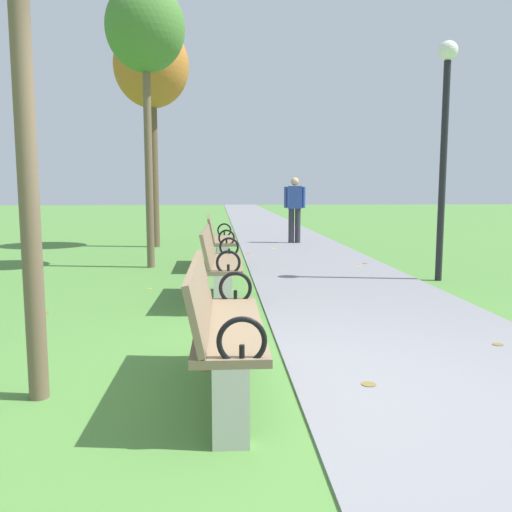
{
  "coord_description": "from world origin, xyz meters",
  "views": [
    {
      "loc": [
        -0.52,
        -3.45,
        1.39
      ],
      "look_at": [
        -0.05,
        3.14,
        0.55
      ],
      "focal_mm": 37.72,
      "sensor_mm": 36.0,
      "label": 1
    }
  ],
  "objects_px": {
    "park_bench_2": "(220,263)",
    "park_bench_3": "(219,240)",
    "pedestrian_walking": "(295,206)",
    "lamp_post": "(445,124)",
    "tree_3": "(151,69)",
    "park_bench_1": "(221,325)",
    "tree_2": "(145,31)"
  },
  "relations": [
    {
      "from": "park_bench_2",
      "to": "lamp_post",
      "type": "distance_m",
      "value": 3.98
    },
    {
      "from": "park_bench_3",
      "to": "tree_3",
      "type": "xyz_separation_m",
      "value": [
        -1.49,
        3.4,
        3.59
      ]
    },
    {
      "from": "park_bench_3",
      "to": "tree_2",
      "type": "distance_m",
      "value": 3.7
    },
    {
      "from": "park_bench_2",
      "to": "tree_3",
      "type": "relative_size",
      "value": 0.32
    },
    {
      "from": "tree_3",
      "to": "park_bench_2",
      "type": "bearing_deg",
      "value": -76.62
    },
    {
      "from": "park_bench_2",
      "to": "pedestrian_walking",
      "type": "xyz_separation_m",
      "value": [
        1.89,
        6.78,
        0.44
      ]
    },
    {
      "from": "park_bench_1",
      "to": "tree_2",
      "type": "relative_size",
      "value": 0.34
    },
    {
      "from": "park_bench_1",
      "to": "park_bench_3",
      "type": "distance_m",
      "value": 5.86
    },
    {
      "from": "tree_2",
      "to": "pedestrian_walking",
      "type": "xyz_separation_m",
      "value": [
        3.08,
        3.84,
        -3.05
      ]
    },
    {
      "from": "tree_3",
      "to": "pedestrian_walking",
      "type": "relative_size",
      "value": 3.13
    },
    {
      "from": "tree_3",
      "to": "tree_2",
      "type": "bearing_deg",
      "value": -84.87
    },
    {
      "from": "pedestrian_walking",
      "to": "lamp_post",
      "type": "height_order",
      "value": "lamp_post"
    },
    {
      "from": "tree_2",
      "to": "lamp_post",
      "type": "xyz_separation_m",
      "value": [
        4.49,
        -1.66,
        -1.67
      ]
    },
    {
      "from": "park_bench_3",
      "to": "lamp_post",
      "type": "xyz_separation_m",
      "value": [
        3.3,
        -1.59,
        1.82
      ]
    },
    {
      "from": "park_bench_1",
      "to": "park_bench_3",
      "type": "bearing_deg",
      "value": 90.0
    },
    {
      "from": "park_bench_1",
      "to": "tree_3",
      "type": "distance_m",
      "value": 10.05
    },
    {
      "from": "tree_2",
      "to": "tree_3",
      "type": "xyz_separation_m",
      "value": [
        -0.3,
        3.33,
        0.09
      ]
    },
    {
      "from": "pedestrian_walking",
      "to": "lamp_post",
      "type": "xyz_separation_m",
      "value": [
        1.41,
        -5.5,
        1.38
      ]
    },
    {
      "from": "tree_3",
      "to": "pedestrian_walking",
      "type": "xyz_separation_m",
      "value": [
        3.38,
        0.51,
        -3.14
      ]
    },
    {
      "from": "tree_2",
      "to": "lamp_post",
      "type": "relative_size",
      "value": 1.37
    },
    {
      "from": "park_bench_2",
      "to": "park_bench_3",
      "type": "distance_m",
      "value": 2.87
    },
    {
      "from": "park_bench_1",
      "to": "tree_2",
      "type": "xyz_separation_m",
      "value": [
        -1.19,
        5.94,
        3.5
      ]
    },
    {
      "from": "park_bench_1",
      "to": "lamp_post",
      "type": "bearing_deg",
      "value": 52.37
    },
    {
      "from": "pedestrian_walking",
      "to": "tree_3",
      "type": "bearing_deg",
      "value": -171.43
    },
    {
      "from": "park_bench_2",
      "to": "tree_3",
      "type": "bearing_deg",
      "value": 103.38
    },
    {
      "from": "park_bench_2",
      "to": "pedestrian_walking",
      "type": "relative_size",
      "value": 1.0
    },
    {
      "from": "pedestrian_walking",
      "to": "park_bench_3",
      "type": "bearing_deg",
      "value": -115.81
    },
    {
      "from": "park_bench_3",
      "to": "pedestrian_walking",
      "type": "height_order",
      "value": "pedestrian_walking"
    },
    {
      "from": "lamp_post",
      "to": "tree_3",
      "type": "bearing_deg",
      "value": 133.83
    },
    {
      "from": "park_bench_3",
      "to": "tree_2",
      "type": "height_order",
      "value": "tree_2"
    },
    {
      "from": "park_bench_3",
      "to": "lamp_post",
      "type": "distance_m",
      "value": 4.09
    },
    {
      "from": "park_bench_3",
      "to": "tree_3",
      "type": "bearing_deg",
      "value": 113.67
    }
  ]
}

